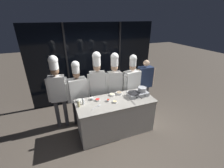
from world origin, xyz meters
TOP-DOWN VIEW (x-y plane):
  - ground_plane at (0.00, 0.00)m, footprint 24.00×24.00m
  - window_wall_back at (0.00, 1.93)m, footprint 4.33×0.09m
  - demo_counter at (0.00, 0.00)m, footprint 1.97×0.82m
  - portable_stove at (0.65, 0.02)m, footprint 0.53×0.32m
  - frying_pan at (0.53, 0.02)m, footprint 0.31×0.54m
  - stock_pot at (0.77, 0.02)m, footprint 0.25×0.22m
  - squeeze_bottle_clear at (-0.79, 0.13)m, footprint 0.05×0.05m
  - squeeze_bottle_oil at (-0.90, 0.05)m, footprint 0.06×0.06m
  - prep_bowl_mushrooms at (0.22, 0.29)m, footprint 0.17×0.17m
  - prep_bowl_noodles at (0.02, 0.29)m, footprint 0.16×0.16m
  - prep_bowl_rice at (-0.54, 0.26)m, footprint 0.10×0.10m
  - prep_bowl_chili_flakes at (-0.18, 0.04)m, footprint 0.09×0.09m
  - prep_bowl_bean_sprouts at (-0.85, 0.28)m, footprint 0.14×0.14m
  - prep_bowl_bell_pepper at (-0.42, 0.17)m, footprint 0.14×0.14m
  - prep_bowl_ginger at (-0.05, -0.07)m, footprint 0.12×0.12m
  - serving_spoon_slotted at (-0.48, -0.09)m, footprint 0.26×0.17m
  - chef_head at (-1.31, 0.68)m, footprint 0.52×0.25m
  - chef_sous at (-0.82, 0.68)m, footprint 0.62×0.29m
  - chef_line at (-0.26, 0.68)m, footprint 0.54×0.28m
  - chef_pastry at (0.22, 0.63)m, footprint 0.47×0.22m
  - chef_apprentice at (0.78, 0.63)m, footprint 0.63×0.32m
  - person_guest at (1.28, 0.70)m, footprint 0.59×0.26m

SIDE VIEW (x-z plane):
  - ground_plane at x=0.00m, z-range 0.00..0.00m
  - demo_counter at x=0.00m, z-range 0.00..0.93m
  - serving_spoon_slotted at x=-0.48m, z-range 0.93..0.95m
  - prep_bowl_ginger at x=-0.05m, z-range 0.94..0.97m
  - prep_bowl_bell_pepper at x=-0.42m, z-range 0.94..0.97m
  - prep_bowl_noodles at x=0.02m, z-range 0.94..0.97m
  - prep_bowl_chili_flakes at x=-0.18m, z-range 0.94..0.98m
  - prep_bowl_bean_sprouts at x=-0.85m, z-range 0.94..0.99m
  - prep_bowl_rice at x=-0.54m, z-range 0.94..0.99m
  - prep_bowl_mushrooms at x=0.22m, z-range 0.94..0.99m
  - portable_stove at x=0.65m, z-range 0.93..1.04m
  - person_guest at x=1.28m, z-range 0.17..1.84m
  - squeeze_bottle_clear at x=-0.79m, z-range 0.93..1.10m
  - squeeze_bottle_oil at x=-0.90m, z-range 0.93..1.12m
  - chef_sous at x=-0.82m, z-range 0.12..1.98m
  - chef_apprentice at x=0.78m, z-range 0.12..2.01m
  - frying_pan at x=0.53m, z-range 1.04..1.09m
  - stock_pot at x=0.77m, z-range 1.05..1.16m
  - chef_line at x=-0.26m, z-range 0.18..2.22m
  - chef_pastry at x=0.22m, z-range 0.21..2.20m
  - chef_head at x=-1.31m, z-range 0.21..2.25m
  - window_wall_back at x=0.00m, z-range 0.00..2.70m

